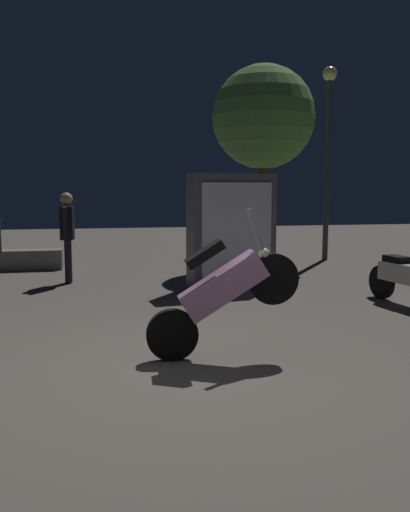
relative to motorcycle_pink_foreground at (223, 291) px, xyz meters
name	(u,v)px	position (x,y,z in m)	size (l,w,h in m)	color
ground_plane	(180,368)	(-0.51, -0.26, -0.74)	(40.00, 40.00, 0.00)	#605951
motorcycle_pink_foreground	(223,291)	(0.00, 0.00, 0.00)	(1.66, 0.35, 1.63)	black
motorcycle_white_parked_left	(404,278)	(3.43, 2.10, -0.31)	(0.44, 1.66, 1.11)	black
person_bystander_far	(67,229)	(-1.88, 5.19, 0.31)	(0.27, 0.67, 1.75)	black
streetlamp_near	(328,138)	(4.43, 7.48, 2.34)	(0.36, 0.36, 4.83)	#38383D
tree_left_bg	(263,118)	(2.45, 6.56, 2.67)	(2.33, 2.33, 4.60)	#4C331E
kiosk_billboard	(232,231)	(1.13, 4.15, 0.31)	(1.66, 0.75, 2.10)	#595960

